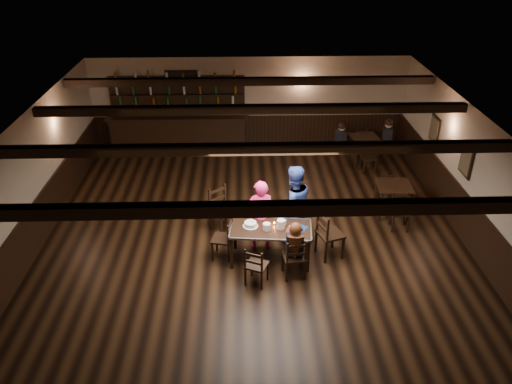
{
  "coord_description": "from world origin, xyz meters",
  "views": [
    {
      "loc": [
        -0.22,
        -8.8,
        6.07
      ],
      "look_at": [
        0.05,
        0.2,
        1.09
      ],
      "focal_mm": 35.0,
      "sensor_mm": 36.0,
      "label": 1
    }
  ],
  "objects_px": {
    "bar_counter": "(179,129)",
    "woman_pink": "(260,215)",
    "chair_near_right": "(295,256)",
    "cake": "(250,224)",
    "chair_near_left": "(255,264)",
    "man_blue": "(293,205)",
    "dining_table": "(271,231)"
  },
  "relations": [
    {
      "from": "bar_counter",
      "to": "woman_pink",
      "type": "bearing_deg",
      "value": -66.4
    },
    {
      "from": "chair_near_right",
      "to": "cake",
      "type": "xyz_separation_m",
      "value": [
        -0.82,
        0.68,
        0.28
      ]
    },
    {
      "from": "chair_near_left",
      "to": "woman_pink",
      "type": "bearing_deg",
      "value": 83.58
    },
    {
      "from": "man_blue",
      "to": "cake",
      "type": "height_order",
      "value": "man_blue"
    },
    {
      "from": "man_blue",
      "to": "bar_counter",
      "type": "distance_m",
      "value": 5.49
    },
    {
      "from": "dining_table",
      "to": "man_blue",
      "type": "height_order",
      "value": "man_blue"
    },
    {
      "from": "cake",
      "to": "dining_table",
      "type": "bearing_deg",
      "value": -10.13
    },
    {
      "from": "chair_near_left",
      "to": "chair_near_right",
      "type": "xyz_separation_m",
      "value": [
        0.75,
        0.18,
        0.03
      ]
    },
    {
      "from": "dining_table",
      "to": "chair_near_left",
      "type": "distance_m",
      "value": 0.88
    },
    {
      "from": "woman_pink",
      "to": "dining_table",
      "type": "bearing_deg",
      "value": 107.4
    },
    {
      "from": "bar_counter",
      "to": "man_blue",
      "type": "bearing_deg",
      "value": -58.92
    },
    {
      "from": "dining_table",
      "to": "cake",
      "type": "relative_size",
      "value": 5.54
    },
    {
      "from": "chair_near_left",
      "to": "bar_counter",
      "type": "bearing_deg",
      "value": 108.17
    },
    {
      "from": "chair_near_right",
      "to": "chair_near_left",
      "type": "bearing_deg",
      "value": -166.23
    },
    {
      "from": "cake",
      "to": "bar_counter",
      "type": "xyz_separation_m",
      "value": [
        -1.95,
        5.29,
        -0.07
      ]
    },
    {
      "from": "woman_pink",
      "to": "cake",
      "type": "bearing_deg",
      "value": 53.56
    },
    {
      "from": "man_blue",
      "to": "woman_pink",
      "type": "bearing_deg",
      "value": -1.87
    },
    {
      "from": "dining_table",
      "to": "man_blue",
      "type": "distance_m",
      "value": 0.84
    },
    {
      "from": "woman_pink",
      "to": "cake",
      "type": "xyz_separation_m",
      "value": [
        -0.21,
        -0.36,
        0.01
      ]
    },
    {
      "from": "chair_near_right",
      "to": "cake",
      "type": "height_order",
      "value": "chair_near_right"
    },
    {
      "from": "dining_table",
      "to": "woman_pink",
      "type": "bearing_deg",
      "value": 113.92
    },
    {
      "from": "chair_near_left",
      "to": "cake",
      "type": "relative_size",
      "value": 2.73
    },
    {
      "from": "man_blue",
      "to": "chair_near_right",
      "type": "bearing_deg",
      "value": 66.67
    },
    {
      "from": "cake",
      "to": "man_blue",
      "type": "bearing_deg",
      "value": 33.48
    },
    {
      "from": "dining_table",
      "to": "chair_near_right",
      "type": "xyz_separation_m",
      "value": [
        0.43,
        -0.61,
        -0.16
      ]
    },
    {
      "from": "chair_near_right",
      "to": "man_blue",
      "type": "distance_m",
      "value": 1.31
    },
    {
      "from": "dining_table",
      "to": "chair_near_right",
      "type": "bearing_deg",
      "value": -54.71
    },
    {
      "from": "dining_table",
      "to": "cake",
      "type": "xyz_separation_m",
      "value": [
        -0.39,
        0.07,
        0.12
      ]
    },
    {
      "from": "chair_near_left",
      "to": "bar_counter",
      "type": "height_order",
      "value": "bar_counter"
    },
    {
      "from": "man_blue",
      "to": "bar_counter",
      "type": "relative_size",
      "value": 0.44
    },
    {
      "from": "woman_pink",
      "to": "man_blue",
      "type": "relative_size",
      "value": 0.89
    },
    {
      "from": "bar_counter",
      "to": "chair_near_left",
      "type": "bearing_deg",
      "value": -71.83
    }
  ]
}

